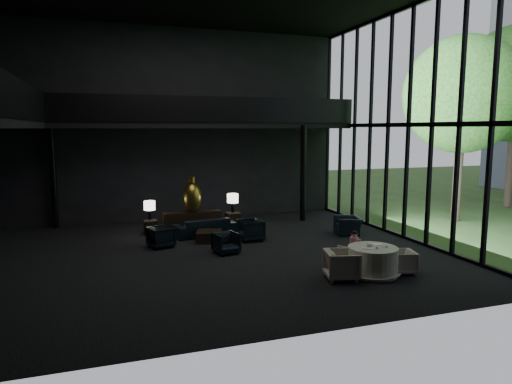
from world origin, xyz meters
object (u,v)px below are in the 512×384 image
object	(u,v)px
dining_chair_north	(353,255)
dining_chair_east	(401,262)
lounge_armchair_south	(226,243)
side_table_left	(151,227)
table_lamp_left	(150,206)
side_table_right	(233,220)
lounge_armchair_east	(251,228)
table_lamp_right	(233,199)
lounge_armchair_west	(161,236)
dining_chair_west	(342,262)
console	(192,221)
coffee_table	(209,236)
child	(354,240)
window_armchair	(348,223)
bronze_urn	(192,197)
dining_table	(372,263)
sofa	(205,223)

from	to	relation	value
dining_chair_north	dining_chair_east	world-z (taller)	dining_chair_north
lounge_armchair_south	side_table_left	bearing A→B (deg)	106.45
table_lamp_left	side_table_right	world-z (taller)	table_lamp_left
side_table_right	lounge_armchair_east	world-z (taller)	lounge_armchair_east
table_lamp_right	dining_chair_east	xyz separation A→B (m)	(2.78, -7.00, -0.82)
lounge_armchair_west	dining_chair_west	world-z (taller)	dining_chair_west
console	coffee_table	distance (m)	2.07
child	side_table_right	bearing A→B (deg)	-71.62
child	window_armchair	bearing A→B (deg)	-117.12
side_table_left	table_lamp_right	size ratio (longest dim) A/B	0.69
lounge_armchair_south	coffee_table	xyz separation A→B (m)	(-0.18, 1.65, -0.15)
lounge_armchair_east	dining_chair_north	xyz separation A→B (m)	(1.85, -3.76, -0.12)
side_table_right	coffee_table	xyz separation A→B (m)	(-1.40, -1.93, -0.11)
bronze_urn	child	bearing A→B (deg)	-59.20
console	dining_table	world-z (taller)	dining_table
lounge_armchair_east	window_armchair	bearing A→B (deg)	85.21
dining_chair_north	console	bearing A→B (deg)	-84.12
sofa	dining_chair_east	size ratio (longest dim) A/B	3.85
dining_chair_east	dining_table	bearing A→B (deg)	-84.82
dining_chair_north	coffee_table	bearing A→B (deg)	-74.88
dining_table	coffee_table	bearing A→B (deg)	124.60
lounge_armchair_south	dining_chair_north	bearing A→B (deg)	-51.21
side_table_right	dining_chair_east	distance (m)	7.49
lounge_armchair_east	dining_chair_east	xyz separation A→B (m)	(2.76, -4.72, -0.12)
console	dining_chair_west	size ratio (longest dim) A/B	2.46
lounge_armchair_west	lounge_armchair_east	xyz separation A→B (m)	(3.07, -0.07, 0.06)
side_table_left	lounge_armchair_south	xyz separation A→B (m)	(1.98, -3.48, 0.09)
dining_chair_west	child	world-z (taller)	child
side_table_right	lounge_armchair_west	distance (m)	3.74
lounge_armchair_west	dining_table	world-z (taller)	dining_table
dining_chair_north	table_lamp_left	bearing A→B (deg)	-73.73
dining_chair_east	dining_chair_west	distance (m)	1.78
side_table_left	coffee_table	world-z (taller)	side_table_left
child	console	bearing A→B (deg)	-59.37
table_lamp_left	side_table_left	bearing A→B (deg)	-90.00
console	sofa	xyz separation A→B (m)	(0.25, -1.11, 0.11)
console	dining_chair_north	size ratio (longest dim) A/B	3.59
sofa	dining_chair_north	bearing A→B (deg)	113.34
table_lamp_right	side_table_right	bearing A→B (deg)	-90.00
console	dining_chair_west	bearing A→B (deg)	-69.63
lounge_armchair_west	side_table_left	bearing A→B (deg)	-15.04
bronze_urn	dining_chair_west	size ratio (longest dim) A/B	1.50
bronze_urn	coffee_table	size ratio (longest dim) A/B	1.61
dining_chair_west	window_armchair	bearing A→B (deg)	-17.67
bronze_urn	table_lamp_right	world-z (taller)	bronze_urn
console	side_table_left	bearing A→B (deg)	-172.17
console	table_lamp_right	distance (m)	1.78
bronze_urn	table_lamp_left	world-z (taller)	bronze_urn
lounge_armchair_west	dining_table	xyz separation A→B (m)	(5.02, -4.65, -0.04)
sofa	window_armchair	xyz separation A→B (m)	(5.06, -1.46, -0.06)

